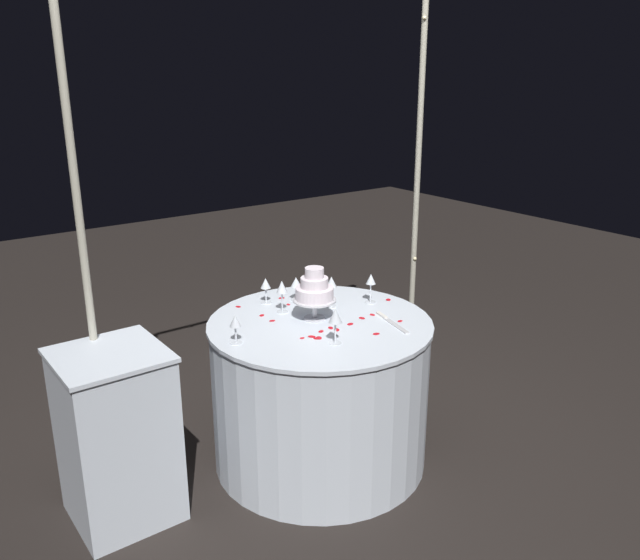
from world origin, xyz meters
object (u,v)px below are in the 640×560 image
wine_glass_2 (371,281)px  wine_glass_6 (331,284)px  side_table (118,436)px  wine_glass_1 (296,284)px  wine_glass_4 (235,323)px  wine_glass_5 (282,289)px  decorative_arch (277,153)px  main_table (320,392)px  cake_knife (390,321)px  wine_glass_0 (335,317)px  wine_glass_3 (266,285)px  tiered_cake (315,290)px

wine_glass_2 → wine_glass_6: size_ratio=0.96×
side_table → wine_glass_1: 1.20m
wine_glass_4 → wine_glass_6: 0.66m
wine_glass_5 → wine_glass_6: size_ratio=1.02×
decorative_arch → main_table: size_ratio=2.19×
wine_glass_5 → cake_knife: (0.36, -0.44, -0.13)m
wine_glass_6 → wine_glass_0: bearing=-125.4°
decorative_arch → main_table: decorative_arch is taller
wine_glass_0 → wine_glass_4: (-0.37, 0.28, -0.03)m
wine_glass_0 → wine_glass_3: wine_glass_0 is taller
side_table → wine_glass_6: size_ratio=4.87×
decorative_arch → cake_knife: decorative_arch is taller
main_table → tiered_cake: (0.00, 0.05, 0.55)m
decorative_arch → wine_glass_3: 0.71m
side_table → wine_glass_5: 1.07m
wine_glass_1 → wine_glass_3: (-0.15, 0.07, 0.00)m
side_table → wine_glass_4: bearing=-16.4°
wine_glass_0 → wine_glass_1: size_ratio=1.29×
main_table → wine_glass_5: size_ratio=6.56×
main_table → wine_glass_2: bearing=9.0°
side_table → wine_glass_4: (0.54, -0.16, 0.48)m
wine_glass_3 → side_table: bearing=-167.2°
wine_glass_3 → wine_glass_6: wine_glass_6 is taller
main_table → wine_glass_3: bearing=100.5°
wine_glass_2 → wine_glass_5: size_ratio=0.94×
wine_glass_4 → wine_glass_0: bearing=-37.4°
tiered_cake → wine_glass_1: bearing=74.6°
wine_glass_1 → wine_glass_3: wine_glass_3 is taller
main_table → side_table: side_table is taller
main_table → wine_glass_3: wine_glass_3 is taller
wine_glass_0 → wine_glass_4: size_ratio=1.25×
side_table → wine_glass_4: size_ratio=5.99×
wine_glass_3 → wine_glass_5: bearing=-92.0°
wine_glass_2 → wine_glass_4: 0.86m
side_table → wine_glass_3: (0.94, 0.21, 0.48)m
decorative_arch → tiered_cake: decorative_arch is taller
wine_glass_1 → wine_glass_2: bearing=-41.1°
wine_glass_5 → cake_knife: 0.58m
decorative_arch → wine_glass_2: bearing=-38.8°
wine_glass_5 → cake_knife: bearing=-50.6°
side_table → tiered_cake: bearing=-7.5°
cake_knife → wine_glass_2: bearing=68.9°
wine_glass_2 → wine_glass_6: (-0.21, 0.07, 0.01)m
side_table → cake_knife: side_table is taller
wine_glass_1 → wine_glass_4: size_ratio=0.97×
tiered_cake → wine_glass_4: tiered_cake is taller
side_table → wine_glass_1: bearing=7.7°
main_table → tiered_cake: tiered_cake is taller
wine_glass_1 → wine_glass_6: wine_glass_6 is taller
wine_glass_0 → wine_glass_2: size_ratio=1.06×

